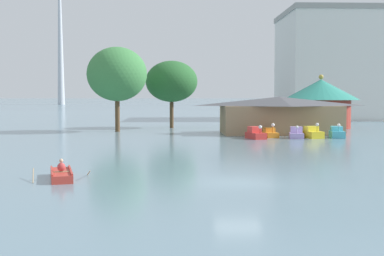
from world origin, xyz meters
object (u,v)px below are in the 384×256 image
(shoreline_tree_mid, at_px, (172,82))
(distant_broadcast_tower, at_px, (60,7))
(boathouse, at_px, (279,114))
(rowboat_with_rower, at_px, (61,175))
(background_building_block, at_px, (339,66))
(pedal_boat_cyan, at_px, (337,133))
(pedal_boat_red, at_px, (255,134))
(shoreline_tree_tall_left, at_px, (117,74))
(green_roof_pavilion, at_px, (321,101))
(pedal_boat_lavender, at_px, (296,134))
(pedal_boat_orange, at_px, (270,133))
(pedal_boat_yellow, at_px, (312,133))

(shoreline_tree_mid, relative_size, distant_broadcast_tower, 0.07)
(boathouse, bearing_deg, distant_broadcast_tower, 109.65)
(rowboat_with_rower, xyz_separation_m, background_building_block, (39.48, 71.20, 10.50))
(pedal_boat_cyan, bearing_deg, rowboat_with_rower, -34.21)
(pedal_boat_red, bearing_deg, shoreline_tree_tall_left, -141.01)
(pedal_boat_red, height_order, shoreline_tree_tall_left, shoreline_tree_tall_left)
(rowboat_with_rower, height_order, green_roof_pavilion, green_roof_pavilion)
(rowboat_with_rower, bearing_deg, pedal_boat_lavender, -51.99)
(pedal_boat_orange, height_order, boathouse, boathouse)
(pedal_boat_orange, bearing_deg, distant_broadcast_tower, -168.07)
(shoreline_tree_tall_left, relative_size, shoreline_tree_mid, 1.13)
(pedal_boat_yellow, bearing_deg, pedal_boat_lavender, -95.44)
(pedal_boat_cyan, relative_size, shoreline_tree_tall_left, 0.24)
(pedal_boat_orange, distance_m, shoreline_tree_tall_left, 21.62)
(rowboat_with_rower, height_order, shoreline_tree_mid, shoreline_tree_mid)
(pedal_boat_lavender, xyz_separation_m, distant_broadcast_tower, (-75.11, 216.11, 51.89))
(pedal_boat_yellow, distance_m, distant_broadcast_tower, 234.94)
(green_roof_pavilion, bearing_deg, background_building_block, 66.73)
(pedal_boat_yellow, distance_m, pedal_boat_cyan, 2.86)
(pedal_boat_cyan, bearing_deg, pedal_boat_red, -75.81)
(pedal_boat_yellow, height_order, background_building_block, background_building_block)
(pedal_boat_orange, relative_size, pedal_boat_lavender, 1.12)
(pedal_boat_orange, relative_size, distant_broadcast_tower, 0.02)
(pedal_boat_orange, relative_size, shoreline_tree_tall_left, 0.25)
(pedal_boat_cyan, xyz_separation_m, shoreline_tree_tall_left, (-25.54, 10.24, 6.93))
(pedal_boat_cyan, distance_m, boathouse, 8.36)
(pedal_boat_yellow, xyz_separation_m, green_roof_pavilion, (6.03, 17.29, 3.45))
(boathouse, relative_size, green_roof_pavilion, 1.38)
(rowboat_with_rower, relative_size, pedal_boat_lavender, 1.54)
(pedal_boat_cyan, xyz_separation_m, shoreline_tree_mid, (-18.53, 17.42, 6.21))
(shoreline_tree_tall_left, height_order, distant_broadcast_tower, distant_broadcast_tower)
(pedal_boat_red, distance_m, shoreline_tree_tall_left, 20.91)
(pedal_boat_yellow, height_order, green_roof_pavilion, green_roof_pavilion)
(pedal_boat_red, height_order, distant_broadcast_tower, distant_broadcast_tower)
(boathouse, height_order, shoreline_tree_mid, shoreline_tree_mid)
(boathouse, height_order, background_building_block, background_building_block)
(rowboat_with_rower, xyz_separation_m, shoreline_tree_tall_left, (-1.14, 36.76, 7.21))
(pedal_boat_yellow, bearing_deg, pedal_boat_red, -97.96)
(pedal_boat_cyan, distance_m, background_building_block, 48.24)
(pedal_boat_yellow, xyz_separation_m, shoreline_tree_tall_left, (-22.69, 10.52, 6.93))
(rowboat_with_rower, distance_m, shoreline_tree_tall_left, 37.48)
(pedal_boat_yellow, relative_size, shoreline_tree_mid, 0.29)
(pedal_boat_orange, bearing_deg, shoreline_tree_mid, -152.67)
(rowboat_with_rower, bearing_deg, shoreline_tree_tall_left, -13.04)
(shoreline_tree_mid, bearing_deg, pedal_boat_lavender, -52.43)
(pedal_boat_orange, bearing_deg, pedal_boat_red, -53.29)
(rowboat_with_rower, height_order, shoreline_tree_tall_left, shoreline_tree_tall_left)
(pedal_boat_yellow, xyz_separation_m, shoreline_tree_mid, (-15.68, 17.71, 6.20))
(pedal_boat_cyan, bearing_deg, shoreline_tree_mid, -124.85)
(rowboat_with_rower, relative_size, pedal_boat_orange, 1.37)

